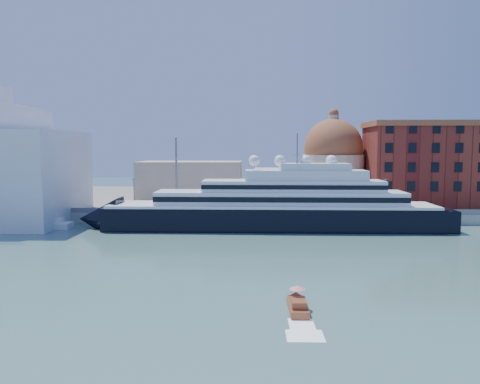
{
  "coord_description": "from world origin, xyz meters",
  "views": [
    {
      "loc": [
        -0.49,
        -80.26,
        18.15
      ],
      "look_at": [
        -3.93,
        18.0,
        8.75
      ],
      "focal_mm": 35.0,
      "sensor_mm": 36.0,
      "label": 1
    }
  ],
  "objects": [
    {
      "name": "lamp_posts",
      "position": [
        -12.67,
        32.27,
        9.84
      ],
      "size": [
        120.8,
        2.4,
        18.0
      ],
      "color": "slate",
      "rests_on": "quay"
    },
    {
      "name": "service_barge",
      "position": [
        -47.49,
        21.82,
        0.74
      ],
      "size": [
        11.54,
        3.93,
        2.59
      ],
      "rotation": [
        0.0,
        0.0,
        -0.01
      ],
      "color": "white",
      "rests_on": "ground"
    },
    {
      "name": "water_taxi",
      "position": [
        4.18,
        -29.61,
        0.69
      ],
      "size": [
        2.09,
        6.08,
        2.87
      ],
      "rotation": [
        0.0,
        0.0,
        0.01
      ],
      "color": "brown",
      "rests_on": "ground"
    },
    {
      "name": "quay",
      "position": [
        0.0,
        34.0,
        1.25
      ],
      "size": [
        180.0,
        10.0,
        2.5
      ],
      "primitive_type": "cube",
      "color": "gray",
      "rests_on": "ground"
    },
    {
      "name": "church",
      "position": [
        6.39,
        57.72,
        10.91
      ],
      "size": [
        66.0,
        18.0,
        25.5
      ],
      "color": "beige",
      "rests_on": "land"
    },
    {
      "name": "land",
      "position": [
        0.0,
        75.0,
        1.0
      ],
      "size": [
        260.0,
        72.0,
        2.0
      ],
      "primitive_type": "cube",
      "color": "slate",
      "rests_on": "ground"
    },
    {
      "name": "warehouse",
      "position": [
        52.0,
        52.0,
        13.79
      ],
      "size": [
        43.0,
        19.0,
        23.25
      ],
      "color": "maroon",
      "rests_on": "land"
    },
    {
      "name": "ground",
      "position": [
        0.0,
        0.0,
        0.0
      ],
      "size": [
        400.0,
        400.0,
        0.0
      ],
      "primitive_type": "plane",
      "color": "#396360",
      "rests_on": "ground"
    },
    {
      "name": "superyacht",
      "position": [
        0.54,
        23.0,
        4.27
      ],
      "size": [
        82.85,
        11.49,
        24.76
      ],
      "color": "black",
      "rests_on": "ground"
    },
    {
      "name": "quay_fence",
      "position": [
        0.0,
        29.5,
        3.1
      ],
      "size": [
        180.0,
        0.1,
        1.2
      ],
      "primitive_type": "cube",
      "color": "slate",
      "rests_on": "quay"
    }
  ]
}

